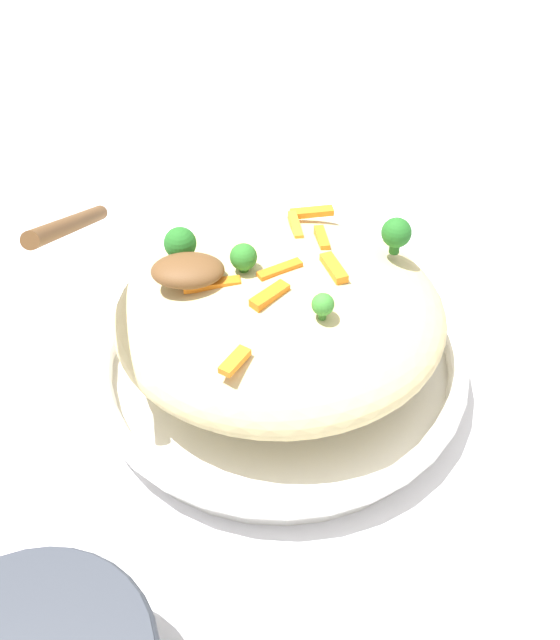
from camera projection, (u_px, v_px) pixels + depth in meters
The scene contains 16 objects.
ground_plane at pixel (280, 379), 0.64m from camera, with size 2.40×2.40×0.00m, color silver.
serving_bowl at pixel (280, 362), 0.62m from camera, with size 0.32×0.32×0.04m.
pasta_mound at pixel (280, 315), 0.58m from camera, with size 0.27×0.25×0.08m, color #DBC689.
carrot_piece_0 at pixel (322, 239), 0.60m from camera, with size 0.03×0.01×0.01m, color orange.
carrot_piece_1 at pixel (277, 270), 0.56m from camera, with size 0.04×0.01×0.01m, color orange.
carrot_piece_2 at pixel (334, 268), 0.56m from camera, with size 0.03×0.01×0.01m, color orange.
carrot_piece_3 at pixel (295, 226), 0.61m from camera, with size 0.04×0.01×0.01m, color orange.
carrot_piece_4 at pixel (270, 296), 0.54m from camera, with size 0.03×0.01×0.01m, color orange.
carrot_piece_5 at pixel (235, 361), 0.50m from camera, with size 0.03×0.01×0.01m, color orange.
carrot_piece_6 at pixel (312, 212), 0.63m from camera, with size 0.04×0.01×0.01m, color orange.
carrot_piece_7 at pixel (212, 284), 0.55m from camera, with size 0.04×0.01×0.01m, color orange.
broccoli_floret_0 at pixel (180, 244), 0.57m from camera, with size 0.03×0.03×0.03m.
broccoli_floret_1 at pixel (396, 233), 0.58m from camera, with size 0.02×0.02×0.03m.
broccoli_floret_2 at pixel (323, 305), 0.52m from camera, with size 0.02×0.02×0.02m.
broccoli_floret_3 at pixel (243, 257), 0.55m from camera, with size 0.02×0.02×0.03m.
serving_spoon at pixel (143, 256), 0.54m from camera, with size 0.11×0.16×0.10m.
Camera 1 is at (0.01, 0.43, 0.47)m, focal length 40.93 mm.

